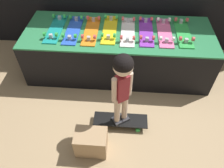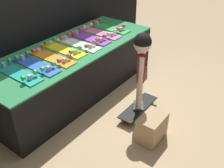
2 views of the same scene
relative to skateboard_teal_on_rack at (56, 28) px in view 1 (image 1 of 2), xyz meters
name	(u,v)px [view 1 (image 1 of 2)]	position (x,y,z in m)	size (l,w,h in m)	color
ground_plane	(115,99)	(0.83, -0.61, -0.66)	(16.00, 16.00, 0.00)	tan
display_rack	(118,51)	(0.83, 0.01, -0.34)	(2.47, 0.92, 0.64)	black
skateboard_teal_on_rack	(56,28)	(0.00, 0.00, 0.00)	(0.18, 0.67, 0.09)	teal
skateboard_blue_on_rack	(73,29)	(0.24, -0.01, 0.00)	(0.18, 0.67, 0.09)	blue
skateboard_orange_on_rack	(91,30)	(0.47, -0.01, 0.00)	(0.18, 0.67, 0.09)	orange
skateboard_yellow_on_rack	(110,29)	(0.71, 0.04, 0.00)	(0.18, 0.67, 0.09)	yellow
skateboard_white_on_rack	(128,31)	(0.95, 0.00, 0.00)	(0.18, 0.67, 0.09)	white
skateboard_purple_on_rack	(146,31)	(1.18, 0.02, 0.00)	(0.18, 0.67, 0.09)	purple
skateboard_pink_on_rack	(165,32)	(1.42, 0.02, 0.00)	(0.18, 0.67, 0.09)	pink
skateboard_green_on_rack	(183,32)	(1.65, 0.03, 0.00)	(0.18, 0.67, 0.09)	green
skateboard_on_floor	(120,120)	(0.91, -0.99, -0.59)	(0.63, 0.19, 0.09)	black
child	(122,79)	(0.91, -0.99, 0.10)	(0.22, 0.20, 0.95)	#2D2D33
storage_box	(91,142)	(0.62, -1.33, -0.51)	(0.33, 0.23, 0.30)	tan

